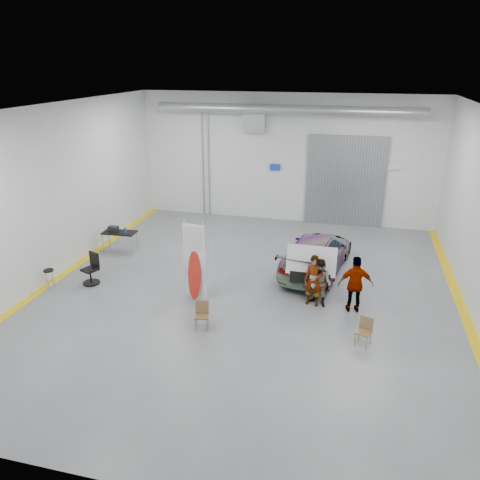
% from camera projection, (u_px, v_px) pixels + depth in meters
% --- Properties ---
extents(ground, '(16.00, 16.00, 0.00)m').
position_uv_depth(ground, '(247.00, 293.00, 15.77)').
color(ground, slate).
rests_on(ground, ground).
extents(room_shell, '(14.02, 16.18, 6.01)m').
position_uv_depth(room_shell, '(269.00, 160.00, 16.25)').
color(room_shell, silver).
rests_on(room_shell, ground).
extents(sedan_car, '(2.68, 4.98, 1.37)m').
position_uv_depth(sedan_car, '(316.00, 253.00, 17.23)').
color(sedan_car, silver).
rests_on(sedan_car, ground).
extents(person_a, '(0.67, 0.50, 1.68)m').
position_uv_depth(person_a, '(314.00, 281.00, 14.73)').
color(person_a, brown).
rests_on(person_a, ground).
extents(person_b, '(0.95, 0.86, 1.57)m').
position_uv_depth(person_b, '(320.00, 283.00, 14.70)').
color(person_b, slate).
rests_on(person_b, ground).
extents(person_c, '(1.12, 0.60, 1.83)m').
position_uv_depth(person_c, '(356.00, 284.00, 14.32)').
color(person_c, '#A45E36').
rests_on(person_c, ground).
extents(surfboard_display, '(0.77, 0.27, 2.74)m').
position_uv_depth(surfboard_display, '(195.00, 268.00, 14.99)').
color(surfboard_display, white).
rests_on(surfboard_display, ground).
extents(folding_chair_near, '(0.46, 0.48, 0.81)m').
position_uv_depth(folding_chair_near, '(202.00, 321.00, 13.59)').
color(folding_chair_near, brown).
rests_on(folding_chair_near, ground).
extents(folding_chair_far, '(0.49, 0.51, 0.80)m').
position_uv_depth(folding_chair_far, '(363.00, 337.00, 12.79)').
color(folding_chair_far, brown).
rests_on(folding_chair_far, ground).
extents(shop_stool, '(0.35, 0.35, 0.69)m').
position_uv_depth(shop_stool, '(50.00, 279.00, 15.98)').
color(shop_stool, black).
rests_on(shop_stool, ground).
extents(work_table, '(1.38, 0.75, 1.10)m').
position_uv_depth(work_table, '(118.00, 232.00, 18.91)').
color(work_table, '#95979D').
rests_on(work_table, ground).
extents(office_chair, '(0.63, 0.66, 1.10)m').
position_uv_depth(office_chair, '(91.00, 270.00, 16.30)').
color(office_chair, black).
rests_on(office_chair, ground).
extents(trunk_lid, '(1.60, 0.97, 0.04)m').
position_uv_depth(trunk_lid, '(311.00, 258.00, 15.06)').
color(trunk_lid, silver).
rests_on(trunk_lid, sedan_car).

